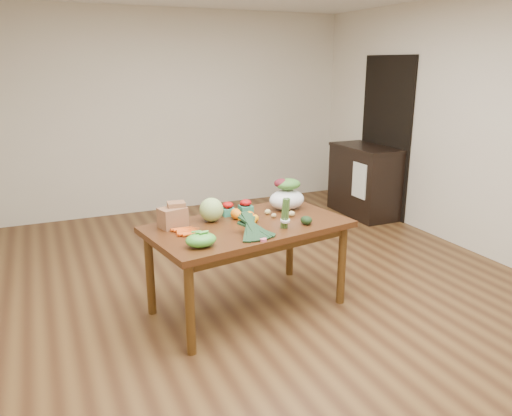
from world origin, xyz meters
name	(u,v)px	position (x,y,z in m)	size (l,w,h in m)	color
floor	(267,291)	(0.00, 0.00, 0.00)	(6.00, 6.00, 0.00)	brown
room_walls	(268,144)	(0.00, 0.00, 1.35)	(5.02, 6.02, 2.70)	silver
dining_table	(248,267)	(-0.28, -0.23, 0.38)	(1.59, 0.89, 0.75)	#411F0F
doorway_dark	(385,137)	(2.48, 1.60, 1.05)	(0.02, 1.00, 2.10)	black
cabinet	(364,181)	(2.22, 1.65, 0.47)	(0.52, 1.02, 0.94)	black
dish_towel	(359,181)	(1.96, 1.40, 0.55)	(0.02, 0.28, 0.45)	white
paper_bag	(173,215)	(-0.86, -0.06, 0.85)	(0.27, 0.23, 0.19)	#956743
cabbage	(211,210)	(-0.53, -0.04, 0.85)	(0.20, 0.20, 0.20)	#A3BC6C
strawberry_basket_a	(228,210)	(-0.34, 0.06, 0.80)	(0.10, 0.10, 0.09)	#B4110C
strawberry_basket_b	(246,208)	(-0.18, 0.06, 0.80)	(0.11, 0.11, 0.10)	#B30B11
orange_a	(238,215)	(-0.31, -0.08, 0.79)	(0.08, 0.08, 0.08)	#F89E0F
orange_b	(236,214)	(-0.32, -0.06, 0.79)	(0.09, 0.09, 0.09)	orange
orange_c	(250,216)	(-0.24, -0.17, 0.79)	(0.09, 0.09, 0.09)	orange
mandarin_cluster	(248,217)	(-0.26, -0.20, 0.80)	(0.18, 0.18, 0.10)	#FFAB0F
carrots	(189,230)	(-0.78, -0.23, 0.76)	(0.22, 0.22, 0.03)	orange
snap_pea_bag	(201,240)	(-0.79, -0.57, 0.80)	(0.23, 0.17, 0.10)	green
kale_bunch	(256,227)	(-0.35, -0.55, 0.83)	(0.32, 0.40, 0.16)	black
asparagus_bundle	(285,213)	(-0.06, -0.45, 0.88)	(0.08, 0.08, 0.25)	#507B38
potato_a	(274,215)	(-0.02, -0.16, 0.77)	(0.04, 0.04, 0.04)	tan
potato_b	(284,215)	(0.07, -0.18, 0.77)	(0.05, 0.04, 0.04)	tan
potato_c	(286,211)	(0.12, -0.11, 0.77)	(0.06, 0.05, 0.05)	#DAB07E
potato_d	(268,212)	(-0.02, -0.05, 0.77)	(0.05, 0.05, 0.05)	#DED180
potato_e	(292,214)	(0.14, -0.19, 0.77)	(0.06, 0.05, 0.05)	tan
avocado_a	(306,220)	(0.14, -0.43, 0.78)	(0.07, 0.10, 0.07)	black
avocado_b	(307,220)	(0.17, -0.41, 0.78)	(0.06, 0.09, 0.06)	black
salad_bag	(287,196)	(0.20, 0.02, 0.88)	(0.32, 0.24, 0.25)	white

